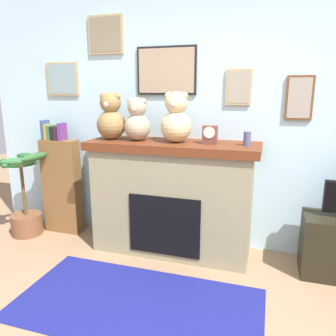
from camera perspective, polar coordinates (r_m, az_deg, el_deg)
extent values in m
cube|color=silver|center=(3.37, 7.99, 8.02)|extent=(5.20, 0.12, 2.60)
cube|color=black|center=(3.40, -0.30, 16.62)|extent=(0.62, 0.02, 0.47)
cube|color=tan|center=(3.39, -0.36, 16.63)|extent=(0.58, 0.00, 0.43)
cube|color=tan|center=(3.69, -10.84, 21.91)|extent=(0.39, 0.02, 0.38)
cube|color=gray|center=(3.68, -10.93, 21.93)|extent=(0.35, 0.00, 0.34)
cube|color=tan|center=(3.25, 12.21, 13.64)|extent=(0.24, 0.02, 0.33)
cube|color=gray|center=(3.24, 12.19, 13.64)|extent=(0.20, 0.00, 0.29)
cube|color=tan|center=(3.94, -17.93, 14.55)|extent=(0.39, 0.02, 0.35)
cube|color=#809FA6|center=(3.93, -18.03, 14.55)|extent=(0.35, 0.00, 0.31)
cube|color=brown|center=(3.25, 21.96, 11.26)|extent=(0.24, 0.02, 0.40)
cube|color=#9D9287|center=(3.23, 21.97, 11.25)|extent=(0.20, 0.00, 0.36)
cube|color=gray|center=(3.30, 0.78, -5.81)|extent=(1.54, 0.54, 1.05)
cube|color=#622C15|center=(3.16, 0.81, 3.89)|extent=(1.66, 0.60, 0.08)
cube|color=black|center=(3.11, -0.69, -10.10)|extent=(0.69, 0.02, 0.58)
cube|color=brown|center=(3.93, -18.01, -3.10)|extent=(0.43, 0.16, 1.08)
cube|color=#324B85|center=(3.90, -20.61, 6.28)|extent=(0.03, 0.13, 0.21)
cube|color=#B68F2F|center=(3.88, -20.15, 5.94)|extent=(0.03, 0.13, 0.17)
cube|color=#33753E|center=(3.85, -19.69, 5.87)|extent=(0.03, 0.13, 0.16)
cube|color=black|center=(3.83, -19.21, 5.76)|extent=(0.03, 0.13, 0.15)
cube|color=black|center=(3.80, -18.61, 5.72)|extent=(0.05, 0.13, 0.14)
cube|color=#622D76|center=(3.77, -17.99, 6.06)|extent=(0.04, 0.13, 0.19)
cylinder|color=brown|center=(4.12, -23.40, -8.96)|extent=(0.34, 0.34, 0.24)
cylinder|color=brown|center=(3.99, -23.95, -3.37)|extent=(0.04, 0.04, 0.60)
ellipsoid|color=#2F5E2F|center=(3.75, -22.24, 1.83)|extent=(0.13, 0.37, 0.08)
ellipsoid|color=#265E2E|center=(3.99, -23.14, 1.84)|extent=(0.37, 0.14, 0.08)
ellipsoid|color=#256B29|center=(4.08, -24.42, 0.63)|extent=(0.33, 0.32, 0.08)
ellipsoid|color=#275D34|center=(3.91, -26.69, 0.75)|extent=(0.33, 0.32, 0.08)
ellipsoid|color=#306B34|center=(3.78, -24.65, 1.07)|extent=(0.35, 0.29, 0.08)
cube|color=navy|center=(2.74, -5.40, -22.51)|extent=(1.90, 0.98, 0.01)
cylinder|color=#4C517A|center=(3.00, 13.65, 5.01)|extent=(0.07, 0.07, 0.13)
cube|color=brown|center=(3.04, 7.34, 5.76)|extent=(0.13, 0.09, 0.17)
cylinder|color=white|center=(2.99, 7.19, 6.16)|extent=(0.10, 0.01, 0.10)
sphere|color=olive|center=(3.35, -9.87, 7.43)|extent=(0.29, 0.29, 0.29)
sphere|color=olive|center=(3.34, -10.03, 11.14)|extent=(0.21, 0.21, 0.21)
sphere|color=olive|center=(3.37, -11.20, 12.17)|extent=(0.07, 0.07, 0.07)
sphere|color=olive|center=(3.30, -8.92, 12.24)|extent=(0.07, 0.07, 0.07)
sphere|color=beige|center=(3.26, -10.70, 10.88)|extent=(0.06, 0.06, 0.06)
sphere|color=tan|center=(3.23, -5.36, 7.09)|extent=(0.26, 0.26, 0.26)
sphere|color=tan|center=(3.22, -5.44, 10.53)|extent=(0.19, 0.19, 0.19)
sphere|color=tan|center=(3.24, -6.55, 11.51)|extent=(0.07, 0.07, 0.07)
sphere|color=tan|center=(3.19, -4.36, 11.53)|extent=(0.07, 0.07, 0.07)
sphere|color=beige|center=(3.15, -5.97, 10.28)|extent=(0.06, 0.06, 0.06)
sphere|color=#D0BB85|center=(3.10, 1.41, 7.21)|extent=(0.29, 0.29, 0.29)
sphere|color=#D0BB85|center=(3.09, 1.44, 11.31)|extent=(0.21, 0.21, 0.21)
sphere|color=#D0BB85|center=(3.10, 0.09, 12.50)|extent=(0.07, 0.07, 0.07)
sphere|color=#D0BB85|center=(3.06, 2.81, 12.47)|extent=(0.07, 0.07, 0.07)
sphere|color=beige|center=(3.00, 0.98, 11.05)|extent=(0.06, 0.06, 0.06)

